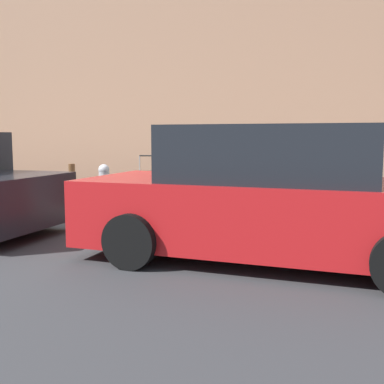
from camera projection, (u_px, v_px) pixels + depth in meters
The scene contains 13 objects.
ground_plane at pixel (80, 220), 8.51m from camera, with size 40.00×40.00×0.00m, color #333335.
sidewalk_curb at pixel (138, 199), 10.86m from camera, with size 18.00×5.00×0.14m, color gray.
building_facade_sidewalk_side at pixel (205, 33), 15.49m from camera, with size 24.00×3.00×9.75m, color #936B51.
suitcase_navy_0 at pixel (287, 196), 8.01m from camera, with size 0.47×0.25×0.96m.
suitcase_red_1 at pixel (258, 199), 8.07m from camera, with size 0.36×0.26×0.82m.
suitcase_teal_2 at pixel (232, 192), 8.34m from camera, with size 0.48×0.24×0.97m.
suitcase_silver_3 at pixel (202, 197), 8.38m from camera, with size 0.40×0.23×0.82m.
suitcase_maroon_4 at pixel (178, 191), 8.57m from camera, with size 0.46×0.29×1.09m.
suitcase_olive_5 at pixel (150, 191), 8.67m from camera, with size 0.47×0.29×1.03m.
fire_hydrant at pixel (104, 185), 9.02m from camera, with size 0.39×0.21×0.84m.
bollard_post at pixel (72, 186), 9.07m from camera, with size 0.12×0.12×0.85m, color brown.
parking_meter at pixel (364, 169), 7.80m from camera, with size 0.12×0.09×1.27m.
parked_car_red_0 at pixel (272, 198), 5.72m from camera, with size 4.69×2.25×1.64m.
Camera 1 is at (-4.47, 7.38, 1.51)m, focal length 44.16 mm.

